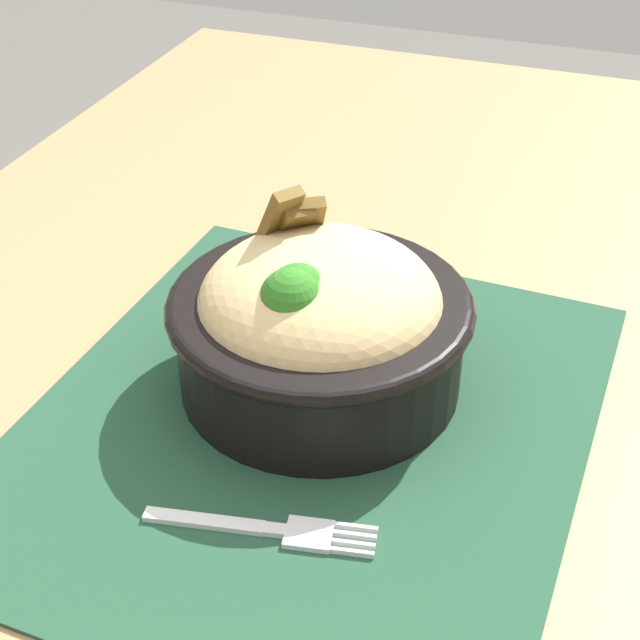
# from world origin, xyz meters

# --- Properties ---
(table) EXTENTS (1.37, 0.80, 0.75)m
(table) POSITION_xyz_m (0.00, 0.00, 0.69)
(table) COLOR #99754C
(table) RESTS_ON ground_plane
(placemat) EXTENTS (0.41, 0.35, 0.00)m
(placemat) POSITION_xyz_m (-0.01, -0.01, 0.75)
(placemat) COLOR #1E422D
(placemat) RESTS_ON table
(bowl) EXTENTS (0.19, 0.19, 0.13)m
(bowl) POSITION_xyz_m (-0.05, -0.01, 0.80)
(bowl) COLOR black
(bowl) RESTS_ON placemat
(fork) EXTENTS (0.04, 0.13, 0.00)m
(fork) POSITION_xyz_m (0.08, 0.01, 0.76)
(fork) COLOR silver
(fork) RESTS_ON placemat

